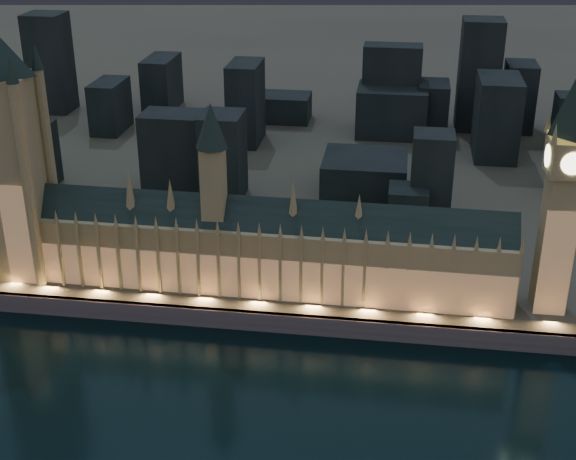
# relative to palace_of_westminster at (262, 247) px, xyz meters

# --- Properties ---
(ground_plane) EXTENTS (2000.00, 2000.00, 0.00)m
(ground_plane) POSITION_rel_palace_of_westminster_xyz_m (6.85, -61.75, -26.37)
(ground_plane) COLOR black
(ground_plane) RESTS_ON ground
(north_bank) EXTENTS (2000.00, 960.00, 8.00)m
(north_bank) POSITION_rel_palace_of_westminster_xyz_m (6.85, 458.25, -22.37)
(north_bank) COLOR #413A34
(north_bank) RESTS_ON ground
(embankment_wall) EXTENTS (2000.00, 2.50, 8.00)m
(embankment_wall) POSITION_rel_palace_of_westminster_xyz_m (6.85, -20.75, -22.37)
(embankment_wall) COLOR #514152
(embankment_wall) RESTS_ON ground
(palace_of_westminster) EXTENTS (202.00, 23.06, 78.00)m
(palace_of_westminster) POSITION_rel_palace_of_westminster_xyz_m (0.00, 0.00, 0.00)
(palace_of_westminster) COLOR #8E8451
(palace_of_westminster) RESTS_ON north_bank
(victoria_tower) EXTENTS (31.68, 31.68, 115.66)m
(victoria_tower) POSITION_rel_palace_of_westminster_xyz_m (-103.15, 0.17, 38.91)
(victoria_tower) COLOR #8E8451
(victoria_tower) RESTS_ON north_bank
(elizabeth_tower) EXTENTS (18.00, 18.00, 103.65)m
(elizabeth_tower) POSITION_rel_palace_of_westminster_xyz_m (114.85, 0.17, 39.31)
(elizabeth_tower) COLOR #8E8451
(elizabeth_tower) RESTS_ON north_bank
(city_backdrop) EXTENTS (496.60, 215.63, 71.57)m
(city_backdrop) POSITION_rel_palace_of_westminster_xyz_m (40.71, 183.48, 3.30)
(city_backdrop) COLOR black
(city_backdrop) RESTS_ON north_bank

